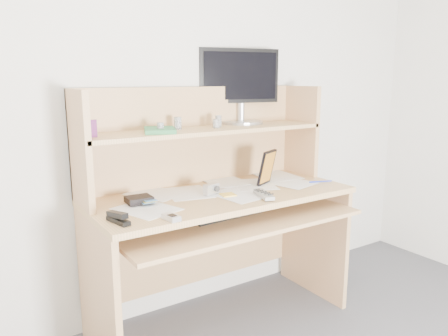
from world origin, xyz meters
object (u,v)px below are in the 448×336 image
game_case (267,167)px  tv_remote (264,194)px  keyboard (225,213)px  monitor (240,84)px  desk (214,200)px

game_case → tv_remote: bearing=-156.8°
tv_remote → keyboard: bearing=162.7°
keyboard → monitor: size_ratio=0.81×
desk → game_case: desk is taller
tv_remote → monitor: 0.74m
desk → keyboard: bearing=-100.9°
tv_remote → monitor: (0.17, 0.46, 0.55)m
keyboard → game_case: game_case is taller
desk → keyboard: 0.16m
keyboard → game_case: (0.33, 0.08, 0.19)m
keyboard → desk: bearing=75.8°
tv_remote → game_case: game_case is taller
desk → keyboard: desk is taller
game_case → monitor: size_ratio=0.39×
desk → game_case: (0.30, -0.07, 0.16)m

